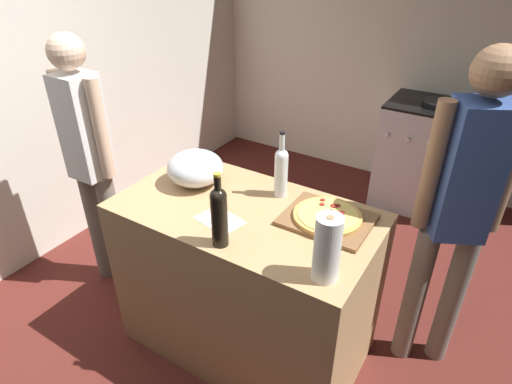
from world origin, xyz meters
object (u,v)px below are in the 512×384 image
person_in_stripes (89,156)px  person_in_red (460,205)px  paper_towel_roll (327,249)px  wine_bottle_clear (281,170)px  mixing_bowl (195,168)px  wine_bottle_green (219,214)px  stove (421,155)px  pizza (328,216)px

person_in_stripes → person_in_red: 2.03m
paper_towel_roll → wine_bottle_clear: (-0.45, 0.45, 0.00)m
mixing_bowl → paper_towel_roll: paper_towel_roll is taller
wine_bottle_green → person_in_stripes: size_ratio=0.21×
wine_bottle_clear → stove: bearing=79.9°
wine_bottle_clear → stove: wine_bottle_clear is taller
wine_bottle_green → stove: bearing=81.5°
wine_bottle_clear → person_in_red: bearing=16.7°
paper_towel_roll → wine_bottle_clear: wine_bottle_clear is taller
mixing_bowl → person_in_red: bearing=16.6°
wine_bottle_green → person_in_red: size_ratio=0.20×
mixing_bowl → wine_bottle_clear: bearing=16.4°
paper_towel_roll → person_in_stripes: size_ratio=0.17×
mixing_bowl → stove: mixing_bowl is taller
person_in_red → stove: bearing=106.0°
wine_bottle_clear → person_in_stripes: (-1.17, -0.24, -0.13)m
person_in_red → pizza: bearing=-146.7°
mixing_bowl → stove: bearing=68.9°
pizza → person_in_red: bearing=33.3°
mixing_bowl → paper_towel_roll: size_ratio=1.05×
mixing_bowl → person_in_stripes: (-0.73, -0.11, -0.07)m
stove → person_in_red: 1.79m
stove → wine_bottle_clear: bearing=-100.1°
pizza → paper_towel_roll: 0.40m
wine_bottle_green → mixing_bowl: bearing=139.5°
pizza → wine_bottle_clear: bearing=163.2°
mixing_bowl → wine_bottle_clear: 0.46m
stove → person_in_red: bearing=-74.0°
paper_towel_roll → stove: (-0.11, 2.33, -0.61)m
pizza → mixing_bowl: (-0.74, -0.04, 0.06)m
wine_bottle_green → person_in_red: 1.11m
wine_bottle_clear → person_in_stripes: bearing=-168.6°
paper_towel_roll → person_in_stripes: bearing=172.5°
paper_towel_roll → person_in_red: (0.36, 0.69, -0.06)m
wine_bottle_clear → person_in_red: 0.84m
wine_bottle_green → person_in_stripes: bearing=167.5°
wine_bottle_green → stove: 2.48m
mixing_bowl → person_in_red: (1.25, 0.37, -0.01)m
pizza → wine_bottle_green: size_ratio=0.92×
mixing_bowl → paper_towel_roll: (0.89, -0.32, 0.05)m
stove → wine_bottle_green: bearing=-98.5°
pizza → person_in_red: size_ratio=0.18×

